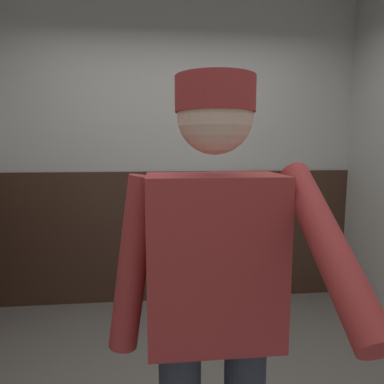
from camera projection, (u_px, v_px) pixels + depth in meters
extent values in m
cube|color=#B2B2AD|center=(174.00, 154.00, 3.19)|extent=(3.97, 0.12, 2.80)
cube|color=#382319|center=(175.00, 237.00, 3.22)|extent=(3.37, 0.03, 1.24)
cube|color=white|center=(216.00, 215.00, 3.22)|extent=(0.40, 0.05, 0.65)
cube|color=white|center=(219.00, 224.00, 3.06)|extent=(0.34, 0.30, 0.45)
cylinder|color=#B7BABF|center=(216.00, 184.00, 3.17)|extent=(0.04, 0.04, 0.24)
cylinder|color=#B7BABF|center=(216.00, 272.00, 3.25)|extent=(0.05, 0.05, 0.55)
cube|color=maroon|center=(214.00, 259.00, 1.08)|extent=(0.42, 0.24, 0.54)
cylinder|color=maroon|center=(133.00, 263.00, 1.05)|extent=(0.17, 0.09, 0.56)
cylinder|color=maroon|center=(327.00, 242.00, 0.87)|extent=(0.09, 0.50, 0.39)
sphere|color=beige|center=(215.00, 116.00, 1.02)|extent=(0.23, 0.23, 0.23)
cylinder|color=maroon|center=(215.00, 95.00, 1.01)|extent=(0.24, 0.24, 0.10)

